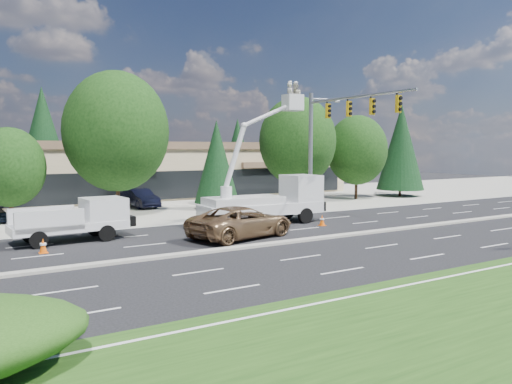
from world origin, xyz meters
TOP-DOWN VIEW (x-y plane):
  - ground at (0.00, 0.00)m, footprint 140.00×140.00m
  - concrete_apron at (0.00, 20.00)m, footprint 140.00×22.00m
  - grass_verge at (0.00, -13.00)m, footprint 140.00×10.00m
  - road_median at (0.00, 0.00)m, footprint 120.00×0.55m
  - strip_mall at (0.00, 29.97)m, footprint 50.40×15.40m
  - tree_front_c at (-10.00, 15.00)m, footprint 4.51×4.51m
  - tree_front_d at (-3.00, 15.00)m, footprint 7.49×7.49m
  - tree_front_e at (5.00, 15.00)m, footprint 3.62×3.62m
  - tree_front_f at (13.00, 15.00)m, footprint 6.80×6.80m
  - tree_front_g at (20.00, 15.00)m, footprint 5.80×5.80m
  - tree_front_h at (26.00, 15.00)m, footprint 4.75×4.75m
  - tree_back_b at (-4.00, 42.00)m, footprint 6.12×6.12m
  - tree_back_c at (10.00, 42.00)m, footprint 4.51×4.51m
  - tree_back_d at (22.00, 42.00)m, footprint 4.64×4.64m
  - signal_mast at (10.03, 7.04)m, footprint 2.76×10.16m
  - utility_pickup at (-7.63, 6.23)m, footprint 5.91×2.61m
  - bucket_truck at (4.58, 6.17)m, footprint 8.21×2.87m
  - traffic_cone_a at (-9.69, 3.87)m, footprint 0.40×0.40m
  - traffic_cone_b at (-1.89, 4.12)m, footprint 0.40×0.40m
  - traffic_cone_c at (-0.33, 3.99)m, footprint 0.40×0.40m
  - traffic_cone_d at (6.70, 3.65)m, footprint 0.40×0.40m
  - minivan at (0.24, 2.61)m, footprint 6.75×4.27m
  - parked_car_east at (0.00, 19.18)m, footprint 2.10×4.83m

SIDE VIEW (x-z plane):
  - ground at x=0.00m, z-range 0.00..0.00m
  - concrete_apron at x=0.00m, z-range 0.00..0.01m
  - grass_verge at x=0.00m, z-range 0.00..0.01m
  - road_median at x=0.00m, z-range 0.00..0.12m
  - traffic_cone_a at x=-9.69m, z-range -0.01..0.69m
  - traffic_cone_b at x=-1.89m, z-range -0.01..0.69m
  - traffic_cone_c at x=-0.33m, z-range -0.01..0.69m
  - traffic_cone_d at x=6.70m, z-range -0.01..0.69m
  - parked_car_east at x=0.00m, z-range 0.00..1.54m
  - minivan at x=0.24m, z-range 0.00..1.74m
  - utility_pickup at x=-7.63m, z-range -0.20..2.02m
  - bucket_truck at x=4.58m, z-range -2.62..6.65m
  - strip_mall at x=0.00m, z-range 0.08..5.58m
  - tree_front_c at x=-10.00m, z-range 0.53..6.79m
  - tree_front_e at x=5.00m, z-range 0.26..7.39m
  - tree_front_g at x=20.00m, z-range 0.69..8.73m
  - tree_back_c at x=10.00m, z-range 0.32..9.21m
  - tree_back_d at x=22.00m, z-range 0.33..9.47m
  - tree_front_h at x=26.00m, z-range 0.34..9.71m
  - tree_front_f at x=13.00m, z-range 0.81..10.24m
  - signal_mast at x=10.03m, z-range 1.56..10.56m
  - tree_front_d at x=-3.00m, z-range 0.89..11.28m
  - tree_back_b at x=-4.00m, z-range 0.44..12.49m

